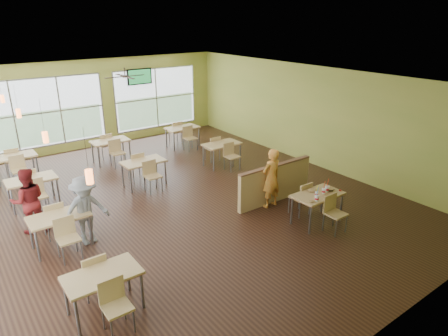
{
  "coord_description": "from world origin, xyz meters",
  "views": [
    {
      "loc": [
        -4.83,
        -8.52,
        4.67
      ],
      "look_at": [
        0.7,
        -1.05,
        1.09
      ],
      "focal_mm": 32.0,
      "sensor_mm": 36.0,
      "label": 1
    }
  ],
  "objects_px": {
    "man_plaid": "(271,178)",
    "food_basket": "(329,189)",
    "half_wall_divider": "(275,183)",
    "main_table": "(318,198)"
  },
  "relations": [
    {
      "from": "half_wall_divider",
      "to": "man_plaid",
      "type": "height_order",
      "value": "man_plaid"
    },
    {
      "from": "man_plaid",
      "to": "food_basket",
      "type": "relative_size",
      "value": 6.21
    },
    {
      "from": "main_table",
      "to": "half_wall_divider",
      "type": "xyz_separation_m",
      "value": [
        0.0,
        1.45,
        -0.11
      ]
    },
    {
      "from": "main_table",
      "to": "half_wall_divider",
      "type": "height_order",
      "value": "half_wall_divider"
    },
    {
      "from": "main_table",
      "to": "half_wall_divider",
      "type": "relative_size",
      "value": 0.63
    },
    {
      "from": "half_wall_divider",
      "to": "food_basket",
      "type": "relative_size",
      "value": 9.52
    },
    {
      "from": "half_wall_divider",
      "to": "main_table",
      "type": "bearing_deg",
      "value": -90.0
    },
    {
      "from": "half_wall_divider",
      "to": "man_plaid",
      "type": "xyz_separation_m",
      "value": [
        -0.29,
        -0.15,
        0.26
      ]
    },
    {
      "from": "half_wall_divider",
      "to": "food_basket",
      "type": "distance_m",
      "value": 1.54
    },
    {
      "from": "half_wall_divider",
      "to": "food_basket",
      "type": "height_order",
      "value": "half_wall_divider"
    }
  ]
}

